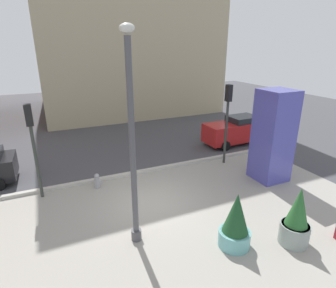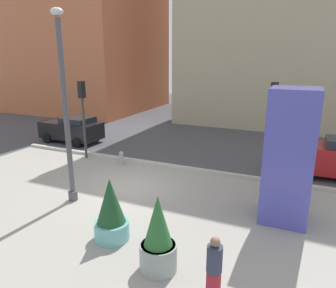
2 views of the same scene
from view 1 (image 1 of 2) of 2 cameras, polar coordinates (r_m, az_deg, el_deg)
ground_plane at (r=15.92m, az=-8.47°, el=-4.97°), size 60.00×60.00×0.00m
plaza_pavement at (r=11.02m, az=0.72°, el=-17.01°), size 18.00×10.00×0.02m
curb_strip at (r=15.12m, az=-7.54°, el=-5.98°), size 18.00×0.24×0.16m
lamp_post at (r=8.90m, az=-7.25°, el=-0.86°), size 0.44×0.44×7.14m
art_pillar_blue at (r=14.76m, az=20.61°, el=1.49°), size 1.55×1.55×4.59m
potted_plant_mid_plaza at (r=10.80m, az=24.68°, el=-13.91°), size 1.00×1.00×2.17m
potted_plant_near_left at (r=10.04m, az=13.59°, el=-15.37°), size 1.09×1.09×2.03m
fire_hydrant at (r=14.02m, az=-14.22°, el=-7.29°), size 0.36×0.26×0.75m
traffic_light_corner at (r=15.90m, az=11.99°, el=6.43°), size 0.28×0.42×4.54m
traffic_light_far_side at (r=13.18m, az=-25.91°, el=1.36°), size 0.28×0.42×4.27m
car_curb_east at (r=19.89m, az=13.53°, el=2.73°), size 4.35×2.03×1.92m
highrise_across_street at (r=31.58m, az=-9.80°, el=25.65°), size 16.64×13.96×19.98m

